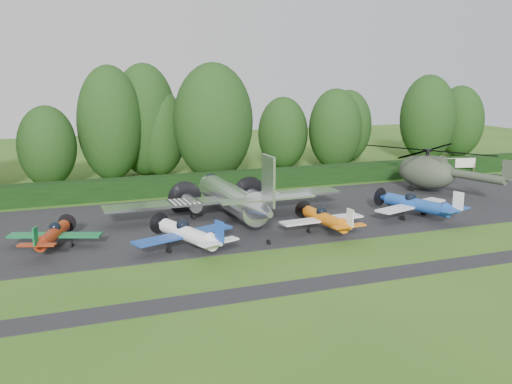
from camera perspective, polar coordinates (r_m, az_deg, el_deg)
name	(u,v)px	position (r m, az deg, el deg)	size (l,w,h in m)	color
ground	(297,251)	(39.24, 4.09, -5.95)	(160.00, 160.00, 0.00)	#295919
apron	(247,217)	(48.14, -0.87, -2.54)	(70.00, 18.00, 0.01)	black
taxiway_verge	(339,281)	(34.19, 8.33, -8.80)	(70.00, 2.00, 0.00)	black
hedgerow	(211,192)	(58.34, -4.52, -0.01)	(90.00, 1.60, 2.00)	black
transport_plane	(232,198)	(46.98, -2.38, -0.60)	(20.66, 15.84, 6.62)	silver
light_plane_red	(53,235)	(41.83, -19.67, -4.04)	(6.39, 6.72, 2.46)	maroon
light_plane_white	(188,234)	(39.33, -6.84, -4.15)	(7.48, 7.86, 2.87)	white
light_plane_orange	(325,219)	(43.70, 6.92, -2.66)	(6.81, 7.16, 2.62)	orange
light_plane_blue	(417,204)	(49.23, 15.78, -1.20)	(7.71, 8.11, 2.96)	#1A469C
helicopter	(427,169)	(60.45, 16.73, 2.21)	(13.64, 15.97, 4.39)	#3B4434
sign_board	(460,164)	(71.81, 19.76, 2.69)	(3.62, 0.14, 2.04)	#3F3326
tree_0	(348,126)	(79.05, 9.18, 6.55)	(6.34, 6.34, 9.69)	black
tree_2	(459,121)	(87.33, 19.68, 6.66)	(6.81, 6.81, 10.17)	black
tree_3	(160,132)	(67.93, -9.61, 5.91)	(6.00, 6.00, 10.26)	black
tree_4	(47,147)	(64.21, -20.17, 4.29)	(6.08, 6.08, 8.65)	black
tree_6	(335,129)	(72.26, 7.93, 6.24)	(6.63, 6.63, 10.07)	black
tree_8	(213,122)	(64.26, -4.29, 6.99)	(8.89, 8.89, 13.11)	black
tree_9	(283,133)	(72.06, 2.71, 5.91)	(6.29, 6.29, 9.02)	black
tree_10	(428,118)	(81.53, 16.80, 7.07)	(7.48, 7.48, 11.72)	black
tree_11	(110,123)	(65.96, -14.40, 6.67)	(7.20, 7.20, 12.85)	black
tree_13	(144,120)	(68.54, -11.10, 7.10)	(7.60, 7.60, 13.09)	black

